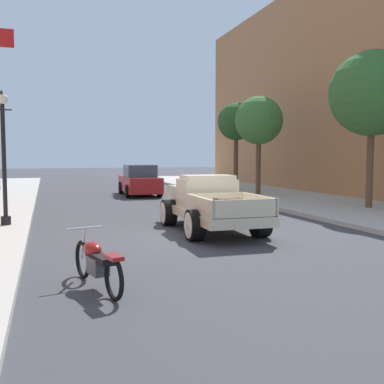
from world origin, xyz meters
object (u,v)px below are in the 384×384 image
street_tree_nearest (372,94)px  street_lamp_near (4,147)px  car_background_red (140,181)px  hotrod_truck_cream (208,204)px  street_tree_third (236,122)px  motorcycle_parked (97,262)px  street_tree_second (259,121)px

street_tree_nearest → street_lamp_near: bearing=-177.7°
car_background_red → street_lamp_near: street_lamp_near is taller
hotrod_truck_cream → street_lamp_near: (-5.58, 1.73, 1.63)m
street_lamp_near → street_tree_third: bearing=42.5°
street_lamp_near → hotrod_truck_cream: bearing=-17.2°
motorcycle_parked → car_background_red: (4.07, 17.07, 0.33)m
street_tree_nearest → street_tree_second: (-1.31, 6.99, -0.55)m
street_tree_third → street_tree_second: bearing=-92.4°
car_background_red → street_lamp_near: (-5.95, -10.28, 1.62)m
street_lamp_near → street_tree_second: 13.96m
motorcycle_parked → street_tree_third: size_ratio=0.41×
street_tree_second → street_tree_third: street_tree_third is taller
hotrod_truck_cream → street_lamp_near: size_ratio=1.29×
street_tree_nearest → hotrod_truck_cream: bearing=-163.0°
hotrod_truck_cream → street_tree_second: bearing=56.7°
street_lamp_near → motorcycle_parked: bearing=-74.5°
street_lamp_near → street_tree_nearest: street_tree_nearest is taller
street_lamp_near → car_background_red: bearing=59.9°
car_background_red → street_lamp_near: size_ratio=1.13×
street_tree_nearest → street_tree_second: size_ratio=1.18×
street_tree_nearest → street_tree_second: 7.13m
motorcycle_parked → street_lamp_near: size_ratio=0.54×
street_tree_second → street_tree_nearest: bearing=-79.4°
motorcycle_parked → street_tree_third: (9.92, 17.60, 3.64)m
street_tree_second → street_tree_third: 3.29m
hotrod_truck_cream → street_tree_second: street_tree_second is taller
hotrod_truck_cream → street_tree_second: size_ratio=0.98×
hotrod_truck_cream → motorcycle_parked: bearing=-126.2°
street_tree_nearest → motorcycle_parked: bearing=-146.6°
hotrod_truck_cream → street_tree_nearest: (7.39, 2.26, 3.72)m
motorcycle_parked → street_tree_nearest: bearing=33.4°
street_lamp_near → street_tree_third: size_ratio=0.76×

